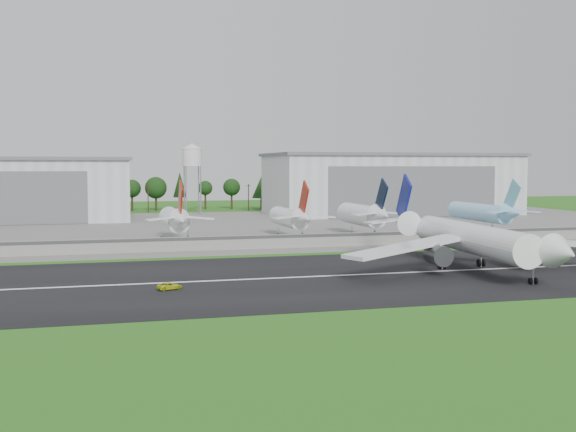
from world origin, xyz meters
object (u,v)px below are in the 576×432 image
object	(u,v)px
main_airliner	(472,245)
parked_jet_skyblue	(485,212)
parked_jet_navy	(365,215)
ground_vehicle	(170,286)
parked_jet_red_a	(175,219)
parked_jet_red_b	(292,218)

from	to	relation	value
main_airliner	parked_jet_skyblue	distance (m)	85.00
main_airliner	parked_jet_navy	xyz separation A→B (m)	(4.38, 67.01, 1.41)
ground_vehicle	parked_jet_red_a	bearing A→B (deg)	-30.29
ground_vehicle	parked_jet_skyblue	bearing A→B (deg)	-75.90
ground_vehicle	parked_jet_navy	xyz separation A→B (m)	(62.71, 73.54, 5.62)
main_airliner	parked_jet_skyblue	xyz separation A→B (m)	(45.20, 71.98, 1.11)
parked_jet_navy	main_airliner	bearing A→B (deg)	-93.74
parked_jet_red_a	parked_jet_navy	bearing A→B (deg)	0.03
ground_vehicle	parked_jet_navy	bearing A→B (deg)	-63.52
main_airliner	ground_vehicle	xyz separation A→B (m)	(-58.33, -6.52, -4.21)
ground_vehicle	parked_jet_navy	distance (m)	96.81
parked_jet_red_a	parked_jet_skyblue	size ratio (longest dim) A/B	0.84
main_airliner	parked_jet_red_b	world-z (taller)	main_airliner
main_airliner	ground_vehicle	size ratio (longest dim) A/B	14.18
ground_vehicle	parked_jet_skyblue	distance (m)	130.04
parked_jet_navy	parked_jet_skyblue	world-z (taller)	parked_jet_navy
parked_jet_red_a	parked_jet_navy	size ratio (longest dim) A/B	1.00
parked_jet_red_a	parked_jet_skyblue	bearing A→B (deg)	3.03
ground_vehicle	parked_jet_navy	size ratio (longest dim) A/B	0.13
ground_vehicle	parked_jet_red_b	size ratio (longest dim) A/B	0.13
parked_jet_red_a	parked_jet_red_b	distance (m)	31.79
ground_vehicle	parked_jet_skyblue	world-z (taller)	parked_jet_skyblue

